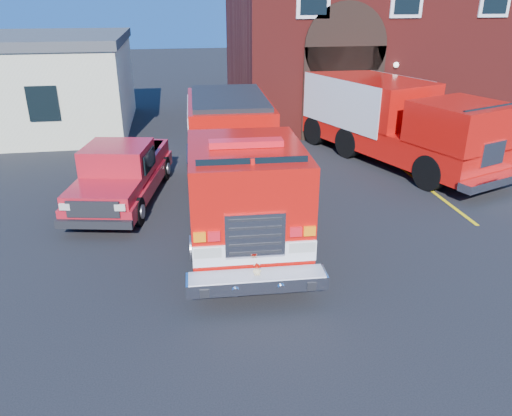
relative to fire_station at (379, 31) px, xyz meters
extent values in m
plane|color=black|center=(-8.99, -13.98, -4.25)|extent=(100.00, 100.00, 0.00)
cube|color=yellow|center=(-2.49, -12.98, -4.25)|extent=(0.12, 3.00, 0.01)
cube|color=yellow|center=(-2.49, -9.98, -4.25)|extent=(0.12, 3.00, 0.01)
cube|color=yellow|center=(-2.49, -6.98, -4.25)|extent=(0.12, 3.00, 0.01)
cube|color=maroon|center=(0.01, 0.02, -0.25)|extent=(15.00, 10.00, 8.00)
cube|color=black|center=(-3.49, -5.00, -2.25)|extent=(3.60, 0.12, 4.00)
cylinder|color=black|center=(-3.49, -5.00, -0.25)|extent=(3.60, 0.12, 3.60)
cube|color=beige|center=(-17.99, -0.98, -2.25)|extent=(10.00, 8.00, 4.00)
cube|color=#3F4244|center=(-17.99, -0.98, -0.10)|extent=(10.20, 8.20, 0.40)
cube|color=black|center=(-15.99, -5.01, -2.25)|extent=(1.20, 0.10, 1.40)
cylinder|color=black|center=(-10.41, -15.66, -3.68)|extent=(0.41, 1.16, 1.14)
cylinder|color=black|center=(-8.12, -15.74, -3.68)|extent=(0.41, 1.16, 1.14)
cube|color=red|center=(-9.14, -12.38, -3.37)|extent=(2.94, 9.44, 0.94)
cube|color=red|center=(-9.05, -9.99, -2.17)|extent=(2.77, 4.67, 1.66)
cube|color=red|center=(-9.25, -15.39, -2.12)|extent=(2.72, 3.42, 1.56)
cube|color=black|center=(-9.30, -16.69, -1.71)|extent=(2.29, 0.17, 0.98)
cube|color=red|center=(-9.25, -15.39, -1.26)|extent=(1.67, 0.41, 0.15)
cube|color=white|center=(-9.31, -17.07, -3.16)|extent=(2.60, 0.16, 0.46)
cube|color=silver|center=(-9.31, -17.08, -2.75)|extent=(1.25, 0.11, 0.98)
cube|color=silver|center=(-9.32, -17.36, -3.65)|extent=(2.93, 0.68, 0.29)
cube|color=#B7B7BF|center=(-10.36, -9.94, -2.17)|extent=(0.18, 3.74, 1.35)
cube|color=#B7B7BF|center=(-7.74, -10.04, -2.17)|extent=(0.18, 3.74, 1.35)
sphere|color=#CBB481|center=(-9.32, -17.36, -3.42)|extent=(0.15, 0.15, 0.14)
sphere|color=#CBB481|center=(-9.32, -17.37, -3.32)|extent=(0.12, 0.12, 0.12)
sphere|color=#CBB481|center=(-9.37, -17.35, -3.28)|extent=(0.05, 0.05, 0.04)
sphere|color=#CBB481|center=(-9.28, -17.36, -3.28)|extent=(0.05, 0.05, 0.04)
ellipsoid|color=#B70900|center=(-9.32, -17.36, -3.28)|extent=(0.13, 0.13, 0.07)
cylinder|color=#B70900|center=(-9.33, -17.37, -3.30)|extent=(0.14, 0.14, 0.01)
cylinder|color=black|center=(-13.77, -12.51, -3.85)|extent=(0.44, 0.85, 0.81)
cylinder|color=black|center=(-12.02, -12.86, -3.85)|extent=(0.44, 0.85, 0.81)
cube|color=#AB1422|center=(-12.53, -10.84, -3.69)|extent=(3.07, 5.86, 0.46)
cube|color=#AB1422|center=(-12.91, -12.78, -3.29)|extent=(2.12, 1.85, 0.35)
cube|color=#AB1422|center=(-12.59, -11.14, -2.88)|extent=(2.18, 2.15, 1.01)
cube|color=#AB1422|center=(-12.22, -9.25, -3.29)|extent=(2.24, 2.45, 0.56)
cube|color=black|center=(-13.09, -13.66, -3.80)|extent=(2.06, 0.54, 0.22)
cylinder|color=black|center=(-2.56, -11.59, -3.65)|extent=(0.79, 1.26, 1.20)
cylinder|color=black|center=(-0.32, -10.73, -3.65)|extent=(0.79, 1.26, 1.20)
cube|color=red|center=(-2.54, -8.31, -3.32)|extent=(5.69, 9.13, 0.98)
cube|color=red|center=(-3.13, -6.78, -2.07)|extent=(4.51, 6.08, 1.64)
cube|color=red|center=(-1.44, -11.16, -2.18)|extent=(3.49, 3.43, 1.42)
cube|color=#B7B7BF|center=(-4.41, -7.27, -2.18)|extent=(1.69, 4.29, 1.86)
cube|color=#B7B7BF|center=(-1.85, -6.28, -2.18)|extent=(1.69, 4.29, 1.86)
cube|color=silver|center=(-0.87, -12.64, -3.65)|extent=(2.93, 1.52, 0.27)
camera|label=1|loc=(-10.76, -26.10, 1.84)|focal=35.00mm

